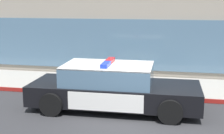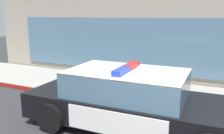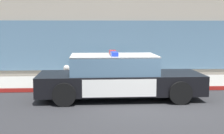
{
  "view_description": "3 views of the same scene",
  "coord_description": "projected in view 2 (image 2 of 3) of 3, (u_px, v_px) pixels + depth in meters",
  "views": [
    {
      "loc": [
        0.61,
        -7.87,
        3.26
      ],
      "look_at": [
        -1.35,
        1.9,
        1.16
      ],
      "focal_mm": 51.02,
      "sensor_mm": 36.0,
      "label": 1
    },
    {
      "loc": [
        0.59,
        -3.72,
        2.62
      ],
      "look_at": [
        -2.26,
        2.41,
        1.14
      ],
      "focal_mm": 38.56,
      "sensor_mm": 36.0,
      "label": 2
    },
    {
      "loc": [
        -1.97,
        -8.94,
        2.27
      ],
      "look_at": [
        -1.3,
        2.76,
        0.81
      ],
      "focal_mm": 52.81,
      "sensor_mm": 36.0,
      "label": 3
    }
  ],
  "objects": [
    {
      "name": "sidewalk",
      "position": [
        197.0,
        99.0,
        7.38
      ],
      "size": [
        48.0,
        2.71,
        0.15
      ],
      "primitive_type": "cube",
      "color": "#A39E93",
      "rests_on": "ground"
    },
    {
      "name": "police_cruiser",
      "position": [
        132.0,
        101.0,
        5.54
      ],
      "size": [
        5.1,
        2.13,
        1.49
      ],
      "rotation": [
        0.0,
        0.0,
        0.01
      ],
      "color": "black",
      "rests_on": "ground"
    },
    {
      "name": "fire_hydrant",
      "position": [
        99.0,
        82.0,
        7.76
      ],
      "size": [
        0.34,
        0.39,
        0.73
      ],
      "color": "silver",
      "rests_on": "sidewalk"
    },
    {
      "name": "curb_red_paint",
      "position": [
        191.0,
        116.0,
        6.16
      ],
      "size": [
        28.8,
        0.04,
        0.14
      ],
      "primitive_type": "cube",
      "color": "maroon",
      "rests_on": "ground"
    }
  ]
}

